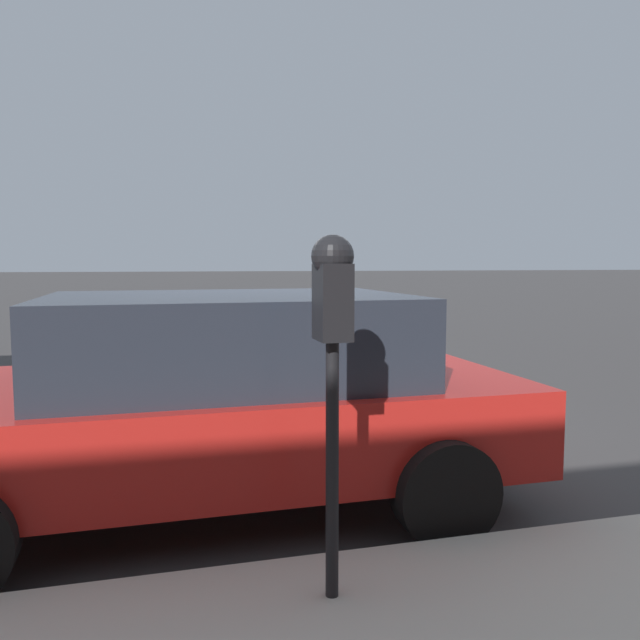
{
  "coord_description": "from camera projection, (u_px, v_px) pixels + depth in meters",
  "views": [
    {
      "loc": [
        -5.26,
        1.05,
        1.68
      ],
      "look_at": [
        -2.56,
        0.33,
        1.42
      ],
      "focal_mm": 35.0,
      "sensor_mm": 36.0,
      "label": 1
    }
  ],
  "objects": [
    {
      "name": "parking_meter",
      "position": [
        332.0,
        322.0,
        2.77
      ],
      "size": [
        0.21,
        0.19,
        1.66
      ],
      "color": "black",
      "rests_on": "sidewalk"
    },
    {
      "name": "ground_plane",
      "position": [
        282.0,
        453.0,
        5.49
      ],
      "size": [
        220.0,
        220.0,
        0.0
      ],
      "primitive_type": "plane",
      "color": "#3D3A3A"
    },
    {
      "name": "car_red",
      "position": [
        213.0,
        396.0,
        4.25
      ],
      "size": [
        2.18,
        4.26,
        1.46
      ],
      "rotation": [
        0.0,
        0.0,
        0.01
      ],
      "color": "#B21E19",
      "rests_on": "ground_plane"
    }
  ]
}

